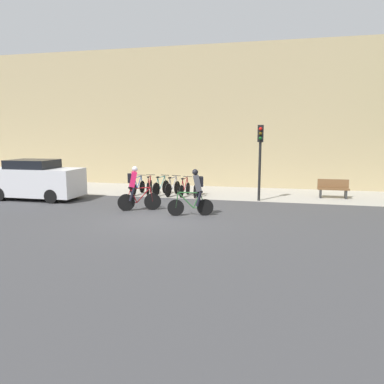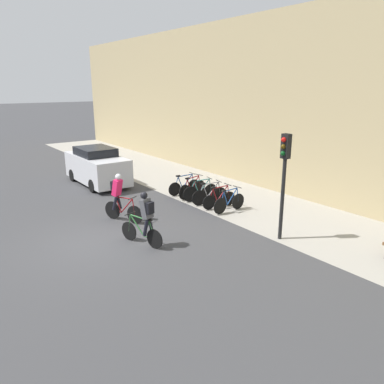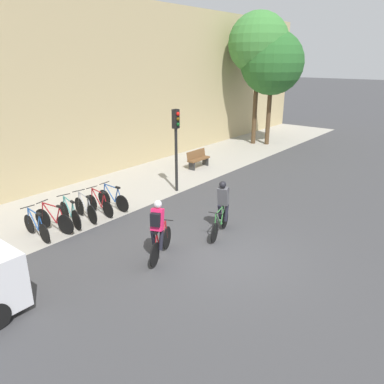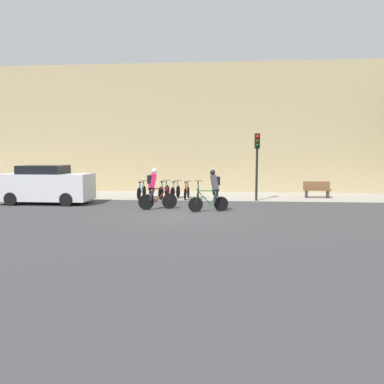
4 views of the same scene
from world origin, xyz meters
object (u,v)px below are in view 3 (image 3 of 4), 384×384
object	(u,v)px
parked_bike_0	(36,227)
traffic_light_pole	(176,135)
parked_bike_2	(70,214)
parked_bike_3	(85,209)
parked_bike_4	(100,204)
cyclist_pink	(158,229)
cyclist_grey	(222,205)
parked_bike_5	(113,199)
bench	(198,159)
parked_bike_1	(54,220)

from	to	relation	value
parked_bike_0	traffic_light_pole	bearing A→B (deg)	-4.87
parked_bike_2	parked_bike_3	size ratio (longest dim) A/B	1.01
parked_bike_2	parked_bike_4	distance (m)	1.23
cyclist_pink	parked_bike_0	xyz separation A→B (m)	(-1.41, 3.93, -0.56)
cyclist_grey	parked_bike_0	bearing A→B (deg)	132.70
parked_bike_2	parked_bike_3	world-z (taller)	parked_bike_2
cyclist_grey	traffic_light_pole	world-z (taller)	traffic_light_pole
parked_bike_3	cyclist_grey	bearing A→B (deg)	-63.69
parked_bike_4	parked_bike_5	bearing A→B (deg)	0.10
parked_bike_2	cyclist_grey	bearing A→B (deg)	-57.49
cyclist_pink	parked_bike_5	size ratio (longest dim) A/B	1.09
cyclist_grey	parked_bike_5	size ratio (longest dim) A/B	1.08
parked_bike_2	bench	world-z (taller)	parked_bike_2
cyclist_grey	traffic_light_pole	distance (m)	4.57
parked_bike_2	traffic_light_pole	world-z (taller)	traffic_light_pole
cyclist_grey	parked_bike_2	xyz separation A→B (m)	(-2.74, 4.29, -0.54)
parked_bike_0	parked_bike_2	world-z (taller)	parked_bike_2
traffic_light_pole	cyclist_pink	bearing A→B (deg)	-143.91
parked_bike_5	parked_bike_4	bearing A→B (deg)	-179.90
cyclist_pink	cyclist_grey	xyz separation A→B (m)	(2.55, -0.36, 0.00)
cyclist_grey	parked_bike_1	size ratio (longest dim) A/B	1.05
cyclist_grey	parked_bike_4	xyz separation A→B (m)	(-1.51, 4.29, -0.57)
bench	parked_bike_1	bearing A→B (deg)	-173.60
parked_bike_0	parked_bike_2	size ratio (longest dim) A/B	0.99
parked_bike_0	parked_bike_4	xyz separation A→B (m)	(2.45, -0.00, -0.01)
parked_bike_1	parked_bike_2	bearing A→B (deg)	0.04
parked_bike_4	cyclist_grey	bearing A→B (deg)	-70.64
bench	parked_bike_5	bearing A→B (deg)	-171.19
parked_bike_4	parked_bike_0	bearing A→B (deg)	180.00
cyclist_pink	parked_bike_4	xyz separation A→B (m)	(1.04, 3.93, -0.57)
bench	traffic_light_pole	bearing A→B (deg)	-156.00
cyclist_pink	parked_bike_2	xyz separation A→B (m)	(-0.19, 3.93, -0.54)
traffic_light_pole	parked_bike_5	bearing A→B (deg)	170.26
cyclist_grey	traffic_light_pole	size ratio (longest dim) A/B	0.51
parked_bike_0	parked_bike_1	bearing A→B (deg)	0.10
cyclist_pink	cyclist_grey	bearing A→B (deg)	-8.07
cyclist_pink	parked_bike_4	world-z (taller)	cyclist_pink
cyclist_pink	parked_bike_3	distance (m)	3.99
parked_bike_1	parked_bike_3	xyz separation A→B (m)	(1.22, 0.00, -0.01)
parked_bike_2	cyclist_pink	bearing A→B (deg)	-87.25
parked_bike_3	parked_bike_4	world-z (taller)	parked_bike_3
parked_bike_2	parked_bike_4	size ratio (longest dim) A/B	1.03
cyclist_grey	parked_bike_2	distance (m)	5.12
traffic_light_pole	cyclist_grey	bearing A→B (deg)	-119.49
parked_bike_5	bench	distance (m)	6.51
cyclist_grey	parked_bike_4	size ratio (longest dim) A/B	1.09
cyclist_grey	parked_bike_5	xyz separation A→B (m)	(-0.89, 4.29, -0.55)
cyclist_pink	cyclist_grey	size ratio (longest dim) A/B	1.02
parked_bike_0	parked_bike_3	distance (m)	1.84
cyclist_pink	parked_bike_0	distance (m)	4.21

